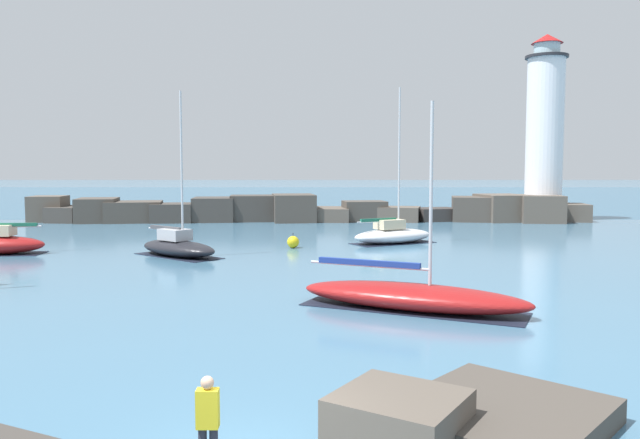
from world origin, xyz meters
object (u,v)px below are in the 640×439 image
at_px(lighthouse, 544,138).
at_px(person_on_rocks, 207,420).
at_px(sailboat_moored_4, 411,296).
at_px(sailboat_moored_1, 392,234).
at_px(mooring_buoy_orange_near, 292,242).
at_px(sailboat_moored_3, 177,246).

relative_size(lighthouse, person_on_rocks, 10.91).
bearing_deg(sailboat_moored_4, sailboat_moored_1, 85.32).
distance_m(sailboat_moored_1, mooring_buoy_orange_near, 7.10).
height_order(lighthouse, sailboat_moored_1, lighthouse).
bearing_deg(person_on_rocks, lighthouse, 65.24).
bearing_deg(lighthouse, sailboat_moored_3, -139.53).
relative_size(sailboat_moored_1, person_on_rocks, 6.33).
xyz_separation_m(sailboat_moored_3, person_on_rocks, (6.36, -25.76, 0.34)).
relative_size(lighthouse, sailboat_moored_1, 1.72).
bearing_deg(sailboat_moored_4, person_on_rocks, -112.81).
distance_m(sailboat_moored_4, person_on_rocks, 13.10).
relative_size(sailboat_moored_1, mooring_buoy_orange_near, 10.78).
bearing_deg(sailboat_moored_3, sailboat_moored_1, 25.86).
relative_size(sailboat_moored_4, mooring_buoy_orange_near, 8.79).
xyz_separation_m(lighthouse, person_on_rocks, (-23.71, -51.42, -7.12)).
height_order(sailboat_moored_1, sailboat_moored_3, sailboat_moored_1).
height_order(sailboat_moored_1, sailboat_moored_4, sailboat_moored_1).
xyz_separation_m(sailboat_moored_1, sailboat_moored_3, (-13.07, -6.34, -0.04)).
bearing_deg(person_on_rocks, sailboat_moored_3, 103.87).
height_order(mooring_buoy_orange_near, person_on_rocks, person_on_rocks).
relative_size(lighthouse, sailboat_moored_4, 2.11).
xyz_separation_m(sailboat_moored_1, sailboat_moored_4, (-1.64, -20.03, -0.13)).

